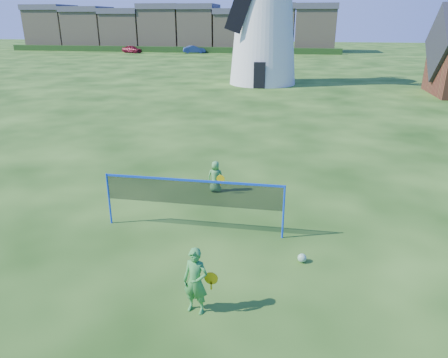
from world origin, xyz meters
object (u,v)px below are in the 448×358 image
Objects in this scene: player_boy at (216,177)px; badminton_net at (193,193)px; play_ball at (302,258)px; windmill at (265,10)px; car_left at (132,49)px; car_right at (194,49)px; player_girl at (196,281)px.

badminton_net is at bearing 86.25° from player_boy.
player_boy is 5.00× the size of play_ball.
windmill reaches higher than car_left.
player_boy is at bearing 126.33° from play_ball.
car_left is 0.97× the size of car_right.
player_girl is 0.37× the size of car_right.
badminton_net is at bearing 159.37° from play_ball.
windmill is 26.95m from player_boy.
player_boy is at bearing -88.32° from windmill.
car_left is (-27.28, 60.35, 0.10)m from player_boy.
car_right reaches higher than play_ball.
car_left is 11.25m from car_right.
windmill is 4.86× the size of car_right.
play_ball is 0.06× the size of car_right.
car_right is at bearing 106.21° from play_ball.
player_girl is 72.35m from car_left.
badminton_net is 1.29× the size of car_right.
player_girl is 3.16m from play_ball.
car_left is at bearing 113.28° from badminton_net.
play_ball is (2.13, 2.26, -0.61)m from player_girl.
player_boy is 0.29× the size of car_left.
player_boy is (0.06, 2.91, -0.59)m from badminton_net.
badminton_net reaches higher than car_left.
player_boy is at bearing 108.97° from player_girl.
play_ball is at bearing -82.95° from windmill.
play_ball is (2.98, -4.05, -0.44)m from player_boy.
player_boy is at bearing -136.12° from car_left.
player_girl reaches higher than car_left.
windmill reaches higher than car_right.
car_right is at bearing -77.95° from player_boy.
car_left is at bearing 124.20° from player_girl.
windmill is at bearing 104.16° from player_girl.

